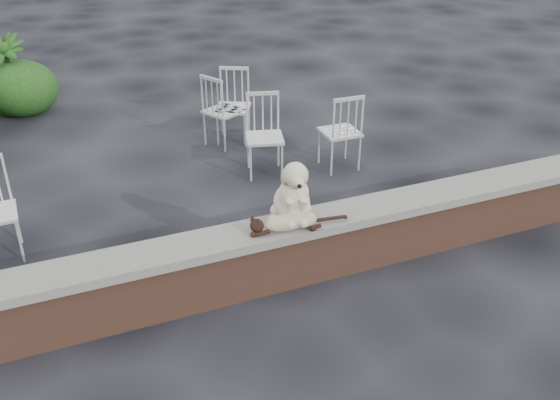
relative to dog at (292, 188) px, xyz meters
name	(u,v)px	position (x,y,z in m)	size (l,w,h in m)	color
ground	(315,273)	(0.20, -0.06, -0.87)	(60.00, 60.00, 0.00)	black
brick_wall	(315,250)	(0.20, -0.06, -0.62)	(6.00, 0.30, 0.50)	brown
capstone	(316,221)	(0.20, -0.06, -0.33)	(6.20, 0.40, 0.08)	slate
dog	(292,188)	(0.00, 0.00, 0.00)	(0.38, 0.51, 0.59)	beige
cat	(290,220)	(-0.08, -0.15, -0.21)	(0.99, 0.24, 0.17)	tan
chair_c	(340,130)	(1.41, 1.82, -0.40)	(0.56, 0.56, 0.94)	white
chair_d	(265,136)	(0.53, 1.99, -0.40)	(0.56, 0.56, 0.94)	white
chair_e	(224,110)	(0.36, 3.00, -0.40)	(0.56, 0.56, 0.94)	white
chair_b	(233,107)	(0.51, 3.06, -0.40)	(0.56, 0.56, 0.94)	white
potted_plant_b	(8,75)	(-2.12, 5.30, -0.31)	(0.63, 0.63, 1.13)	#1C3E11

